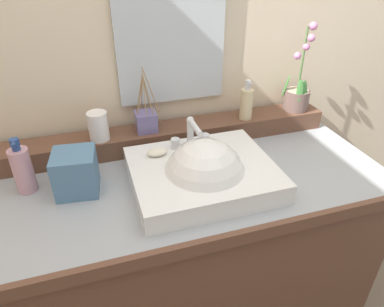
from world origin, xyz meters
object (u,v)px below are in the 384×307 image
(lotion_bottle, at_px, (23,169))
(tissue_box, at_px, (76,172))
(potted_plant, at_px, (297,93))
(soap_dispenser, at_px, (246,103))
(sink_basin, at_px, (204,177))
(tumbler_cup, at_px, (98,126))
(soap_bar, at_px, (157,152))
(reed_diffuser, at_px, (146,121))

(lotion_bottle, distance_m, tissue_box, 0.17)
(tissue_box, bearing_deg, potted_plant, 12.54)
(potted_plant, xyz_separation_m, soap_dispenser, (-0.24, -0.02, -0.01))
(sink_basin, height_order, tumbler_cup, same)
(lotion_bottle, bearing_deg, tissue_box, -17.45)
(sink_basin, bearing_deg, tissue_box, 166.45)
(soap_dispenser, distance_m, tumbler_cup, 0.58)
(soap_bar, xyz_separation_m, soap_dispenser, (0.41, 0.16, 0.06))
(reed_diffuser, bearing_deg, tissue_box, -142.93)
(potted_plant, relative_size, lotion_bottle, 1.89)
(sink_basin, height_order, tissue_box, sink_basin)
(sink_basin, bearing_deg, lotion_bottle, 165.32)
(soap_dispenser, height_order, lotion_bottle, soap_dispenser)
(potted_plant, bearing_deg, reed_diffuser, -179.93)
(lotion_bottle, relative_size, tissue_box, 1.37)
(sink_basin, distance_m, tumbler_cup, 0.43)
(sink_basin, relative_size, potted_plant, 1.30)
(tumbler_cup, bearing_deg, potted_plant, 1.29)
(soap_dispenser, xyz_separation_m, tumbler_cup, (-0.58, -0.00, -0.01))
(soap_dispenser, bearing_deg, potted_plant, 4.28)
(soap_bar, distance_m, tumbler_cup, 0.24)
(potted_plant, bearing_deg, soap_bar, -164.35)
(sink_basin, distance_m, soap_dispenser, 0.41)
(sink_basin, distance_m, potted_plant, 0.61)
(sink_basin, relative_size, tissue_box, 3.36)
(tumbler_cup, bearing_deg, reed_diffuser, 5.75)
(soap_dispenser, bearing_deg, tumbler_cup, -179.96)
(potted_plant, height_order, lotion_bottle, potted_plant)
(sink_basin, height_order, soap_dispenser, soap_dispenser)
(soap_dispenser, bearing_deg, reed_diffuser, 177.56)
(potted_plant, height_order, tumbler_cup, potted_plant)
(soap_bar, bearing_deg, soap_dispenser, 21.94)
(soap_bar, distance_m, reed_diffuser, 0.18)
(soap_dispenser, distance_m, reed_diffuser, 0.41)
(reed_diffuser, bearing_deg, sink_basin, -66.78)
(sink_basin, height_order, reed_diffuser, reed_diffuser)
(reed_diffuser, distance_m, lotion_bottle, 0.46)
(lotion_bottle, height_order, tissue_box, lotion_bottle)
(tumbler_cup, xyz_separation_m, lotion_bottle, (-0.25, -0.14, -0.05))
(tissue_box, bearing_deg, sink_basin, -13.55)
(soap_bar, relative_size, lotion_bottle, 0.37)
(potted_plant, bearing_deg, tumbler_cup, -178.71)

